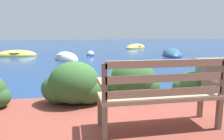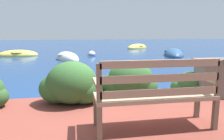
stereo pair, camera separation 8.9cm
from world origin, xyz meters
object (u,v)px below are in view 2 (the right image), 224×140
Objects in this scene: park_bench at (156,93)px; mooring_buoy at (92,54)px; rowboat_mid at (174,54)px; rowboat_nearest at (67,59)px; rowboat_outer at (137,48)px; rowboat_far at (18,55)px.

park_bench reaches higher than mooring_buoy.
rowboat_mid reaches higher than mooring_buoy.
rowboat_mid reaches higher than rowboat_nearest.
park_bench is 9.47m from rowboat_nearest.
rowboat_outer is 5.25× the size of mooring_buoy.
park_bench is 0.59× the size of rowboat_outer.
rowboat_outer is at bearing 50.57° from mooring_buoy.
rowboat_nearest is 0.95× the size of rowboat_outer.
rowboat_nearest is 5.01× the size of mooring_buoy.
rowboat_outer is 7.27m from mooring_buoy.
mooring_buoy is (-4.61, -5.61, 0.02)m from rowboat_outer.
rowboat_far is (-3.08, 2.47, -0.01)m from rowboat_nearest.
rowboat_far is 4.59m from mooring_buoy.
park_bench is at bearing -90.46° from mooring_buoy.
rowboat_outer reaches higher than rowboat_far.
rowboat_nearest is 2.30m from mooring_buoy.
park_bench reaches higher than rowboat_nearest.
rowboat_outer is (4.70, 16.74, -0.64)m from park_bench.
rowboat_nearest is at bearing -59.38° from rowboat_mid.
rowboat_nearest is at bearing -129.46° from mooring_buoy.
rowboat_far is 10.39m from rowboat_outer.
mooring_buoy is (-5.18, 0.66, 0.01)m from rowboat_mid.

